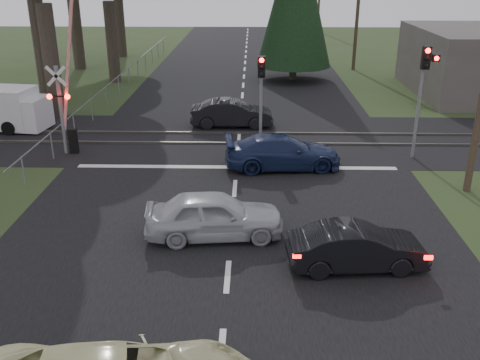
{
  "coord_description": "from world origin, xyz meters",
  "views": [
    {
      "loc": [
        0.61,
        -12.17,
        7.73
      ],
      "look_at": [
        0.25,
        3.64,
        1.3
      ],
      "focal_mm": 40.0,
      "sensor_mm": 36.0,
      "label": 1
    }
  ],
  "objects_px": {
    "blue_sedan": "(283,152)",
    "dark_hatchback": "(357,247)",
    "traffic_signal_right": "(424,81)",
    "utility_pole_mid": "(358,6)",
    "silver_car": "(214,215)",
    "crossing_signal": "(66,107)",
    "dark_car_far": "(232,113)",
    "traffic_signal_center": "(261,86)"
  },
  "relations": [
    {
      "from": "crossing_signal",
      "to": "traffic_signal_right",
      "type": "relative_size",
      "value": 1.48
    },
    {
      "from": "traffic_signal_right",
      "to": "blue_sedan",
      "type": "distance_m",
      "value": 6.39
    },
    {
      "from": "traffic_signal_right",
      "to": "traffic_signal_center",
      "type": "distance_m",
      "value": 6.68
    },
    {
      "from": "silver_car",
      "to": "traffic_signal_right",
      "type": "bearing_deg",
      "value": -53.67
    },
    {
      "from": "utility_pole_mid",
      "to": "silver_car",
      "type": "bearing_deg",
      "value": -107.97
    },
    {
      "from": "utility_pole_mid",
      "to": "traffic_signal_right",
      "type": "bearing_deg",
      "value": -92.66
    },
    {
      "from": "blue_sedan",
      "to": "dark_car_far",
      "type": "xyz_separation_m",
      "value": [
        -2.27,
        5.88,
        0.01
      ]
    },
    {
      "from": "traffic_signal_center",
      "to": "dark_car_far",
      "type": "xyz_separation_m",
      "value": [
        -1.4,
        3.43,
        -2.13
      ]
    },
    {
      "from": "traffic_signal_right",
      "to": "utility_pole_mid",
      "type": "bearing_deg",
      "value": 87.34
    },
    {
      "from": "silver_car",
      "to": "crossing_signal",
      "type": "bearing_deg",
      "value": 36.55
    },
    {
      "from": "traffic_signal_right",
      "to": "utility_pole_mid",
      "type": "distance_m",
      "value": 20.6
    },
    {
      "from": "crossing_signal",
      "to": "utility_pole_mid",
      "type": "bearing_deg",
      "value": 52.03
    },
    {
      "from": "blue_sedan",
      "to": "dark_car_far",
      "type": "bearing_deg",
      "value": 15.58
    },
    {
      "from": "dark_hatchback",
      "to": "blue_sedan",
      "type": "xyz_separation_m",
      "value": [
        -1.61,
        7.65,
        0.06
      ]
    },
    {
      "from": "traffic_signal_right",
      "to": "traffic_signal_center",
      "type": "relative_size",
      "value": 1.15
    },
    {
      "from": "traffic_signal_right",
      "to": "traffic_signal_center",
      "type": "bearing_deg",
      "value": 169.59
    },
    {
      "from": "blue_sedan",
      "to": "crossing_signal",
      "type": "bearing_deg",
      "value": 74.8
    },
    {
      "from": "crossing_signal",
      "to": "dark_hatchback",
      "type": "xyz_separation_m",
      "value": [
        10.75,
        -9.22,
        -1.45
      ]
    },
    {
      "from": "dark_hatchback",
      "to": "dark_car_far",
      "type": "relative_size",
      "value": 0.9
    },
    {
      "from": "crossing_signal",
      "to": "dark_hatchback",
      "type": "bearing_deg",
      "value": -40.62
    },
    {
      "from": "blue_sedan",
      "to": "dark_car_far",
      "type": "relative_size",
      "value": 1.13
    },
    {
      "from": "traffic_signal_center",
      "to": "utility_pole_mid",
      "type": "relative_size",
      "value": 0.46
    },
    {
      "from": "crossing_signal",
      "to": "utility_pole_mid",
      "type": "relative_size",
      "value": 0.77
    },
    {
      "from": "dark_hatchback",
      "to": "silver_car",
      "type": "bearing_deg",
      "value": 61.69
    },
    {
      "from": "dark_hatchback",
      "to": "dark_car_far",
      "type": "height_order",
      "value": "dark_car_far"
    },
    {
      "from": "dark_car_far",
      "to": "utility_pole_mid",
      "type": "bearing_deg",
      "value": -30.49
    },
    {
      "from": "crossing_signal",
      "to": "blue_sedan",
      "type": "bearing_deg",
      "value": -9.71
    },
    {
      "from": "traffic_signal_right",
      "to": "silver_car",
      "type": "xyz_separation_m",
      "value": [
        -8.04,
        -7.2,
        -2.61
      ]
    },
    {
      "from": "traffic_signal_right",
      "to": "traffic_signal_center",
      "type": "height_order",
      "value": "traffic_signal_right"
    },
    {
      "from": "crossing_signal",
      "to": "utility_pole_mid",
      "type": "height_order",
      "value": "utility_pole_mid"
    },
    {
      "from": "utility_pole_mid",
      "to": "dark_hatchback",
      "type": "distance_m",
      "value": 30.14
    },
    {
      "from": "utility_pole_mid",
      "to": "dark_car_far",
      "type": "bearing_deg",
      "value": -119.24
    },
    {
      "from": "traffic_signal_center",
      "to": "silver_car",
      "type": "distance_m",
      "value": 8.79
    },
    {
      "from": "dark_hatchback",
      "to": "traffic_signal_right",
      "type": "bearing_deg",
      "value": -29.61
    },
    {
      "from": "traffic_signal_center",
      "to": "blue_sedan",
      "type": "relative_size",
      "value": 0.88
    },
    {
      "from": "crossing_signal",
      "to": "silver_car",
      "type": "relative_size",
      "value": 1.68
    },
    {
      "from": "silver_car",
      "to": "traffic_signal_center",
      "type": "bearing_deg",
      "value": -15.6
    },
    {
      "from": "traffic_signal_right",
      "to": "crossing_signal",
      "type": "bearing_deg",
      "value": 178.79
    },
    {
      "from": "utility_pole_mid",
      "to": "dark_hatchback",
      "type": "relative_size",
      "value": 2.43
    },
    {
      "from": "utility_pole_mid",
      "to": "dark_car_far",
      "type": "height_order",
      "value": "utility_pole_mid"
    },
    {
      "from": "blue_sedan",
      "to": "dark_car_far",
      "type": "distance_m",
      "value": 6.3
    },
    {
      "from": "blue_sedan",
      "to": "dark_hatchback",
      "type": "bearing_deg",
      "value": -173.65
    }
  ]
}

